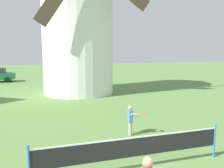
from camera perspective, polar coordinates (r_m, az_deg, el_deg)
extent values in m
cylinder|color=white|center=(19.60, -8.20, 13.09)|extent=(5.58, 5.58, 10.43)
cylinder|color=blue|center=(6.63, -19.30, -18.12)|extent=(0.06, 0.06, 1.10)
cylinder|color=blue|center=(8.53, 23.34, -12.35)|extent=(0.06, 0.06, 1.10)
cube|color=black|center=(7.04, 5.14, -14.96)|extent=(5.61, 0.01, 0.55)
cube|color=white|center=(6.94, 5.17, -12.71)|extent=(5.61, 0.02, 0.04)
sphere|color=tan|center=(4.81, 8.59, -18.09)|extent=(0.21, 0.21, 0.21)
cylinder|color=#9E937F|center=(9.96, 4.21, -10.45)|extent=(0.11, 0.11, 0.56)
cylinder|color=#9E937F|center=(9.83, 4.49, -10.69)|extent=(0.11, 0.11, 0.56)
cube|color=#4C7AD1|center=(9.74, 4.38, -7.64)|extent=(0.16, 0.28, 0.49)
sphere|color=#DBB28E|center=(9.66, 4.40, -5.72)|extent=(0.19, 0.19, 0.19)
cylinder|color=#DBB28E|center=(9.91, 4.03, -7.49)|extent=(0.08, 0.08, 0.37)
cylinder|color=#DBB28E|center=(9.64, 5.65, -7.36)|extent=(0.38, 0.09, 0.14)
cylinder|color=#D84C33|center=(9.69, 6.47, -7.29)|extent=(0.22, 0.03, 0.04)
ellipsoid|color=#D84C33|center=(9.78, 7.67, -7.18)|extent=(0.19, 0.25, 0.03)
cylinder|color=black|center=(30.00, -23.41, 1.28)|extent=(0.60, 0.19, 0.60)
cylinder|color=black|center=(28.32, -23.82, 0.90)|extent=(0.60, 0.19, 0.60)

